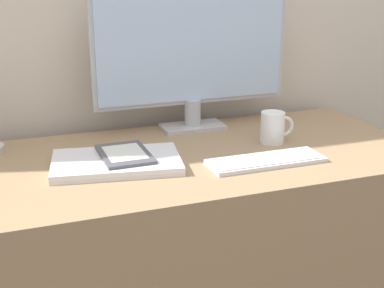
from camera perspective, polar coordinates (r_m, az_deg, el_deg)
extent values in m
cube|color=#997A56|center=(1.70, 0.33, -12.55)|extent=(1.33, 0.63, 0.72)
cube|color=#B7B7BC|center=(1.79, 0.07, 1.88)|extent=(0.21, 0.11, 0.01)
cylinder|color=#B7B7BC|center=(1.77, 0.07, 3.41)|extent=(0.05, 0.05, 0.09)
cube|color=#B7B7BC|center=(1.73, 0.00, 10.34)|extent=(0.65, 0.01, 0.37)
cube|color=#ADC6E5|center=(1.72, 0.10, 10.30)|extent=(0.62, 0.01, 0.34)
cube|color=silver|center=(1.49, 7.91, -1.80)|extent=(0.33, 0.11, 0.01)
cube|color=#B7B7BC|center=(1.48, 7.97, -1.57)|extent=(0.30, 0.09, 0.00)
cube|color=silver|center=(1.46, -8.05, -2.17)|extent=(0.37, 0.27, 0.01)
cube|color=silver|center=(1.46, -8.07, -1.73)|extent=(0.37, 0.27, 0.01)
cube|color=#4C4C51|center=(1.47, -7.18, -1.09)|extent=(0.13, 0.19, 0.01)
cube|color=silver|center=(1.47, -7.19, -0.90)|extent=(0.10, 0.14, 0.00)
cylinder|color=white|center=(1.65, 8.58, 1.75)|extent=(0.07, 0.07, 0.10)
torus|color=white|center=(1.67, 9.80, 1.88)|extent=(0.06, 0.01, 0.06)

